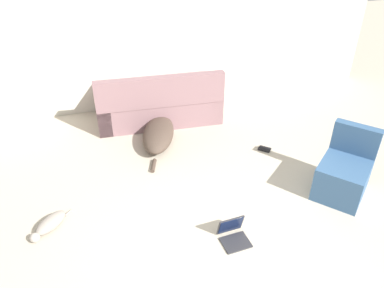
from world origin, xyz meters
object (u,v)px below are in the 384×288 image
object	(u,v)px
cat	(49,224)
side_chair	(344,173)
book_black	(264,149)
dog	(159,130)
couch	(159,104)
laptop_open	(233,232)

from	to	relation	value
cat	side_chair	xyz separation A→B (m)	(3.43, -0.35, 0.20)
book_black	dog	bearing A→B (deg)	151.79
couch	book_black	size ratio (longest dim) A/B	9.99
cat	side_chair	size ratio (longest dim) A/B	0.53
dog	side_chair	world-z (taller)	side_chair
dog	book_black	size ratio (longest dim) A/B	7.50
cat	laptop_open	bearing A→B (deg)	114.68
couch	dog	xyz separation A→B (m)	(-0.13, -0.60, -0.13)
couch	cat	size ratio (longest dim) A/B	4.37
cat	side_chair	world-z (taller)	side_chair
laptop_open	side_chair	xyz separation A→B (m)	(1.57, 0.34, 0.20)
dog	side_chair	size ratio (longest dim) A/B	1.73
cat	dog	bearing A→B (deg)	179.04
dog	cat	distance (m)	2.16
couch	dog	distance (m)	0.63
couch	side_chair	size ratio (longest dim) A/B	2.30
cat	side_chair	distance (m)	3.45
book_black	laptop_open	bearing A→B (deg)	-126.74
dog	side_chair	bearing A→B (deg)	-116.10
dog	cat	size ratio (longest dim) A/B	3.28
side_chair	couch	bearing A→B (deg)	174.98
couch	cat	bearing A→B (deg)	55.01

